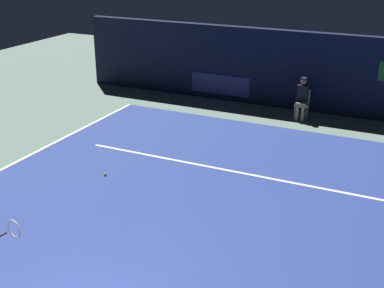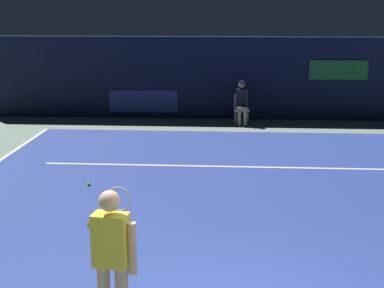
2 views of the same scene
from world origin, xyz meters
name	(u,v)px [view 1 (image 1 of 2)]	position (x,y,z in m)	size (l,w,h in m)	color
ground_plane	(207,208)	(0.00, 4.62, 0.00)	(32.83, 32.83, 0.00)	slate
court_surface	(207,208)	(0.00, 4.62, 0.01)	(10.98, 11.24, 0.01)	navy
line_sideline_right	(14,163)	(-5.44, 4.62, 0.01)	(0.10, 11.24, 0.01)	white
line_service	(240,173)	(0.00, 6.59, 0.01)	(8.57, 0.10, 0.01)	white
back_wall	(303,71)	(0.00, 12.33, 1.30)	(16.37, 0.33, 2.60)	#141933
line_judge_on_chair	(302,98)	(0.28, 11.38, 0.69)	(0.47, 0.55, 1.32)	white
tennis_ball	(105,174)	(-2.90, 5.02, 0.05)	(0.07, 0.07, 0.07)	#CCE033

